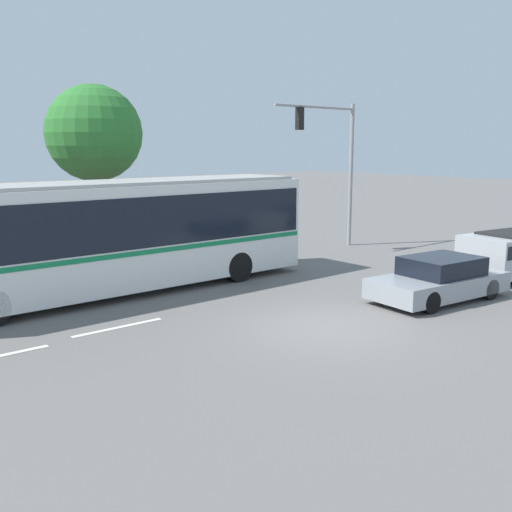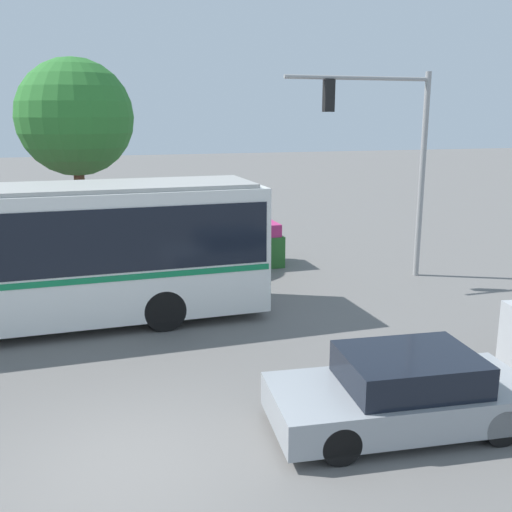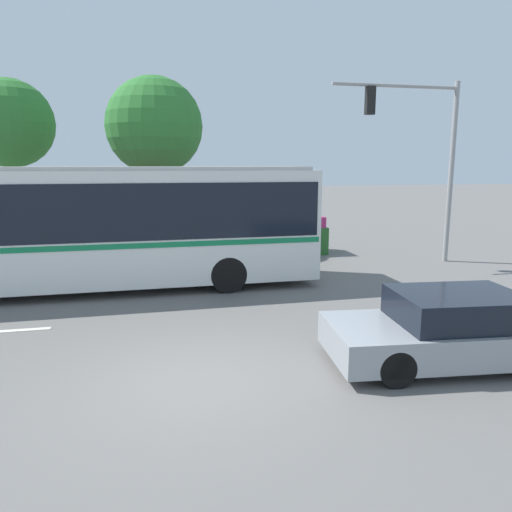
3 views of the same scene
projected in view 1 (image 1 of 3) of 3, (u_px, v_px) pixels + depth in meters
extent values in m
plane|color=slate|center=(327.00, 327.00, 14.61)|extent=(140.00, 140.00, 0.00)
cube|color=silver|center=(122.00, 235.00, 17.81)|extent=(12.52, 2.68, 3.07)
cube|color=black|center=(121.00, 219.00, 17.72)|extent=(12.27, 2.72, 1.47)
cube|color=#147A47|center=(122.00, 247.00, 17.87)|extent=(12.40, 2.71, 0.14)
cube|color=#9D9D99|center=(119.00, 183.00, 17.52)|extent=(12.02, 2.47, 0.10)
cylinder|color=black|center=(238.00, 267.00, 19.49)|extent=(1.00, 0.31, 1.00)
cylinder|color=black|center=(199.00, 257.00, 21.18)|extent=(1.00, 0.31, 1.00)
cube|color=gray|center=(438.00, 285.00, 17.15)|extent=(4.47, 2.28, 0.57)
cube|color=black|center=(442.00, 266.00, 17.11)|extent=(2.30, 1.85, 0.53)
cylinder|color=black|center=(430.00, 302.00, 15.77)|extent=(0.63, 0.28, 0.61)
cylinder|color=black|center=(385.00, 290.00, 17.11)|extent=(0.63, 0.28, 0.61)
cylinder|color=black|center=(490.00, 289.00, 17.22)|extent=(0.63, 0.28, 0.61)
cylinder|color=black|center=(443.00, 279.00, 18.56)|extent=(0.63, 0.28, 0.61)
cylinder|color=black|center=(475.00, 266.00, 20.39)|extent=(0.73, 0.35, 0.70)
cylinder|color=gray|center=(351.00, 176.00, 26.30)|extent=(0.18, 0.18, 6.29)
cylinder|color=gray|center=(316.00, 107.00, 24.34)|extent=(4.57, 0.12, 0.12)
cube|color=black|center=(300.00, 119.00, 23.84)|extent=(0.30, 0.22, 0.90)
cylinder|color=red|center=(298.00, 111.00, 23.88)|extent=(0.18, 0.02, 0.18)
cylinder|color=yellow|center=(298.00, 119.00, 23.93)|extent=(0.18, 0.02, 0.18)
cylinder|color=green|center=(298.00, 126.00, 23.99)|extent=(0.18, 0.02, 0.18)
cube|color=#286028|center=(139.00, 247.00, 23.14)|extent=(10.99, 1.50, 1.06)
cube|color=#B22D6B|center=(138.00, 229.00, 23.00)|extent=(10.77, 1.42, 0.42)
cylinder|color=brown|center=(98.00, 214.00, 23.46)|extent=(0.35, 0.35, 3.60)
sphere|color=#2D752D|center=(94.00, 133.00, 22.88)|extent=(3.75, 3.75, 3.75)
cube|color=silver|center=(118.00, 328.00, 14.55)|extent=(2.40, 0.16, 0.01)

